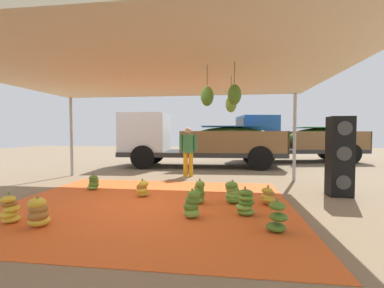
# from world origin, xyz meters

# --- Properties ---
(ground_plane) EXTENTS (40.00, 40.00, 0.00)m
(ground_plane) POSITION_xyz_m (0.00, 3.00, 0.00)
(ground_plane) COLOR #7F6B51
(tarp_orange) EXTENTS (6.03, 5.26, 0.01)m
(tarp_orange) POSITION_xyz_m (0.00, 0.00, 0.01)
(tarp_orange) COLOR #E05B23
(tarp_orange) RESTS_ON ground
(tent_canopy) EXTENTS (8.00, 7.00, 2.85)m
(tent_canopy) POSITION_xyz_m (0.03, -0.09, 2.76)
(tent_canopy) COLOR #9EA0A5
(tent_canopy) RESTS_ON ground
(banana_bunch_0) EXTENTS (0.40, 0.42, 0.44)m
(banana_bunch_0) POSITION_xyz_m (-1.87, 1.21, 0.19)
(banana_bunch_0) COLOR #6B9E38
(banana_bunch_0) RESTS_ON tarp_orange
(banana_bunch_1) EXTENTS (0.47, 0.49, 0.50)m
(banana_bunch_1) POSITION_xyz_m (1.80, 0.34, 0.23)
(banana_bunch_1) COLOR #518428
(banana_bunch_1) RESTS_ON tarp_orange
(banana_bunch_2) EXTENTS (0.47, 0.48, 0.50)m
(banana_bunch_2) POSITION_xyz_m (-1.37, -1.52, 0.23)
(banana_bunch_2) COLOR gold
(banana_bunch_2) RESTS_ON tarp_orange
(banana_bunch_3) EXTENTS (0.40, 0.39, 0.52)m
(banana_bunch_3) POSITION_xyz_m (1.05, -0.74, 0.24)
(banana_bunch_3) COLOR #75A83D
(banana_bunch_3) RESTS_ON tarp_orange
(banana_bunch_4) EXTENTS (0.49, 0.46, 0.53)m
(banana_bunch_4) POSITION_xyz_m (2.02, -0.46, 0.23)
(banana_bunch_4) COLOR #60932D
(banana_bunch_4) RESTS_ON tarp_orange
(banana_bunch_5) EXTENTS (0.39, 0.40, 0.43)m
(banana_bunch_5) POSITION_xyz_m (-0.32, 0.62, 0.19)
(banana_bunch_5) COLOR gold
(banana_bunch_5) RESTS_ON tarp_orange
(banana_bunch_6) EXTENTS (0.40, 0.39, 0.52)m
(banana_bunch_6) POSITION_xyz_m (-1.97, -1.42, 0.23)
(banana_bunch_6) COLOR gold
(banana_bunch_6) RESTS_ON tarp_orange
(banana_bunch_7) EXTENTS (0.43, 0.43, 0.52)m
(banana_bunch_7) POSITION_xyz_m (2.44, -1.25, 0.22)
(banana_bunch_7) COLOR #477523
(banana_bunch_7) RESTS_ON tarp_orange
(banana_bunch_8) EXTENTS (0.40, 0.40, 0.41)m
(banana_bunch_8) POSITION_xyz_m (2.54, 0.29, 0.18)
(banana_bunch_8) COLOR #996628
(banana_bunch_8) RESTS_ON tarp_orange
(banana_bunch_9) EXTENTS (0.34, 0.36, 0.54)m
(banana_bunch_9) POSITION_xyz_m (1.09, 0.18, 0.25)
(banana_bunch_9) COLOR #75A83D
(banana_bunch_9) RESTS_ON tarp_orange
(cargo_truck_main) EXTENTS (7.25, 2.65, 2.40)m
(cargo_truck_main) POSITION_xyz_m (0.26, 6.43, 1.21)
(cargo_truck_main) COLOR #2D2D2D
(cargo_truck_main) RESTS_ON ground
(cargo_truck_far) EXTENTS (6.59, 3.41, 2.40)m
(cargo_truck_far) POSITION_xyz_m (5.21, 9.12, 1.21)
(cargo_truck_far) COLOR #2D2D2D
(cargo_truck_far) RESTS_ON ground
(worker_0) EXTENTS (0.63, 0.38, 1.71)m
(worker_0) POSITION_xyz_m (0.33, 3.69, 1.00)
(worker_0) COLOR orange
(worker_0) RESTS_ON ground
(speaker_stack) EXTENTS (0.53, 0.49, 1.92)m
(speaker_stack) POSITION_xyz_m (4.38, 1.36, 0.96)
(speaker_stack) COLOR black
(speaker_stack) RESTS_ON ground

